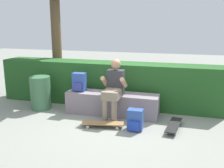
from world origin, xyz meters
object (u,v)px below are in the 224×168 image
backpack_on_bench (79,82)px  backpack_on_ground (135,120)px  bench_main (112,104)px  skateboard_beside_bench (174,125)px  trash_bin (41,93)px  skateboard_near_person (103,123)px  person_skater (114,87)px

backpack_on_bench → backpack_on_ground: (1.39, -0.69, -0.48)m
bench_main → skateboard_beside_bench: bench_main is taller
bench_main → trash_bin: (-1.68, -0.09, 0.14)m
backpack_on_ground → skateboard_near_person: bearing=-176.8°
skateboard_beside_bench → backpack_on_ground: size_ratio=2.04×
person_skater → trash_bin: person_skater is taller
skateboard_beside_bench → trash_bin: 3.05m
skateboard_near_person → skateboard_beside_bench: size_ratio=1.01×
backpack_on_bench → trash_bin: bearing=-175.2°
backpack_on_bench → backpack_on_ground: size_ratio=1.00×
skateboard_near_person → trash_bin: size_ratio=1.08×
skateboard_near_person → skateboard_beside_bench: same height
bench_main → trash_bin: bearing=-177.0°
skateboard_beside_bench → bench_main: bearing=161.4°
bench_main → trash_bin: trash_bin is taller
person_skater → backpack_on_bench: bearing=166.1°
skateboard_beside_bench → backpack_on_bench: 2.21m
trash_bin → backpack_on_bench: bearing=4.8°
bench_main → backpack_on_ground: 0.95m
skateboard_near_person → trash_bin: 1.85m
backpack_on_ground → trash_bin: bearing=165.1°
skateboard_beside_bench → trash_bin: trash_bin is taller
backpack_on_bench → skateboard_near_person: bearing=-43.1°
trash_bin → skateboard_near_person: bearing=-20.9°
backpack_on_bench → trash_bin: size_ratio=0.53×
person_skater → skateboard_beside_bench: (1.23, -0.23, -0.59)m
skateboard_near_person → skateboard_beside_bench: 1.34m
bench_main → trash_bin: 1.69m
person_skater → backpack_on_ground: (0.54, -0.48, -0.48)m
backpack_on_ground → trash_bin: trash_bin is taller
skateboard_near_person → backpack_on_ground: bearing=3.2°
bench_main → backpack_on_bench: 0.86m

